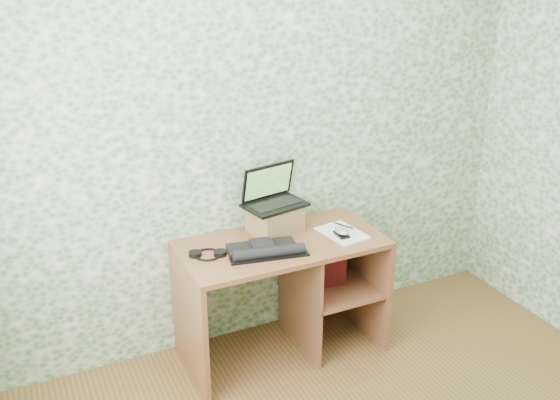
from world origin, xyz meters
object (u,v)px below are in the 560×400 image
riser (275,219)px  keyboard (265,250)px  notepad (342,233)px  laptop (272,195)px  desk (291,277)px

riser → keyboard: riser is taller
notepad → laptop: bearing=136.5°
desk → keyboard: 0.39m
keyboard → laptop: bearing=67.9°
desk → notepad: 0.41m
riser → notepad: bearing=-30.7°
keyboard → notepad: (0.52, 0.03, -0.01)m
laptop → notepad: bearing=-46.6°
riser → notepad: (0.35, -0.21, -0.08)m
riser → laptop: 0.14m
desk → keyboard: keyboard is taller
laptop → keyboard: laptop is taller
riser → laptop: size_ratio=0.71×
desk → riser: 0.38m
riser → laptop: bearing=90.0°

